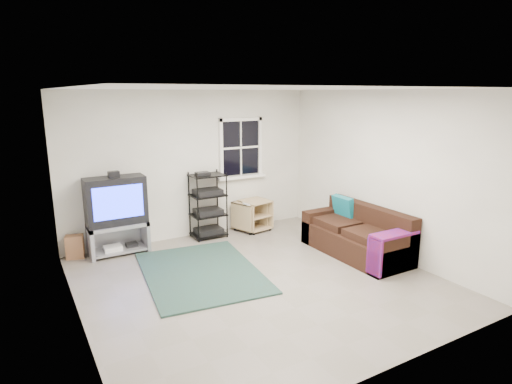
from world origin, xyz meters
TOP-DOWN VIEW (x-y plane):
  - room at (0.95, 2.27)m, footprint 4.60×4.62m
  - tv_unit at (-1.43, 2.05)m, footprint 0.92×0.46m
  - av_rack at (0.17, 2.06)m, footprint 0.59×0.43m
  - side_table_left at (1.08, 2.01)m, footprint 0.57×0.57m
  - side_table_right at (0.99, 2.05)m, footprint 0.64×0.64m
  - sofa at (1.90, 0.08)m, footprint 0.82×1.84m
  - shag_rug at (-0.58, 0.65)m, footprint 1.82×2.33m
  - paper_bag at (-2.07, 2.17)m, footprint 0.30×0.23m

SIDE VIEW (x-z plane):
  - shag_rug at x=-0.58m, z-range 0.00..0.03m
  - paper_bag at x=-2.07m, z-range 0.00..0.37m
  - sofa at x=1.90m, z-range -0.12..0.72m
  - side_table_left at x=1.08m, z-range 0.02..0.60m
  - side_table_right at x=0.99m, z-range 0.03..0.61m
  - av_rack at x=0.17m, z-range -0.08..1.11m
  - tv_unit at x=-1.43m, z-range 0.07..1.42m
  - room at x=0.95m, z-range -0.82..3.78m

